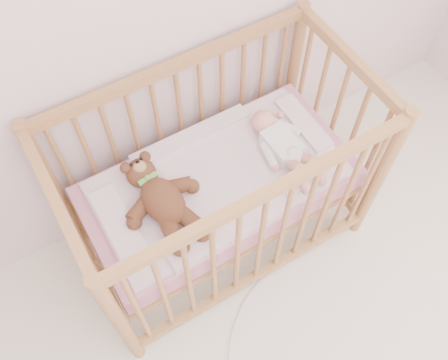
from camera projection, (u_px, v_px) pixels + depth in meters
crib at (218, 186)px, 2.29m from camera, size 1.36×0.76×1.00m
mattress at (218, 187)px, 2.30m from camera, size 1.22×0.62×0.13m
blanket at (218, 179)px, 2.24m from camera, size 1.10×0.58×0.06m
baby at (282, 142)px, 2.25m from camera, size 0.26×0.51×0.12m
teddy_bear at (163, 201)px, 2.08m from camera, size 0.42×0.56×0.15m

